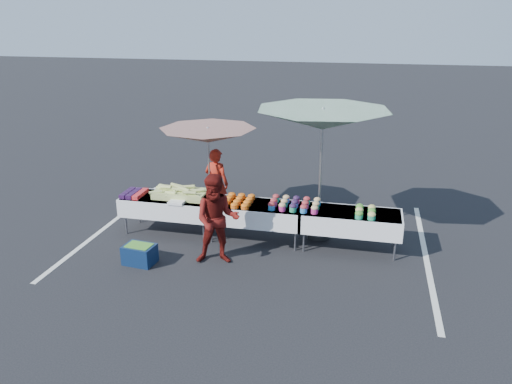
% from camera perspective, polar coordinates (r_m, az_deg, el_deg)
% --- Properties ---
extents(ground, '(80.00, 80.00, 0.00)m').
position_cam_1_polar(ground, '(9.87, 0.00, -5.48)').
color(ground, black).
extents(stripe_left, '(0.10, 5.00, 0.00)m').
position_cam_1_polar(stripe_left, '(10.98, -16.53, -3.65)').
color(stripe_left, silver).
rests_on(stripe_left, ground).
extents(stripe_right, '(0.10, 5.00, 0.00)m').
position_cam_1_polar(stripe_right, '(9.73, 18.83, -6.98)').
color(stripe_right, silver).
rests_on(stripe_right, ground).
extents(table_left, '(1.86, 0.81, 0.75)m').
position_cam_1_polar(table_left, '(10.17, -9.94, -1.45)').
color(table_left, white).
rests_on(table_left, ground).
extents(table_center, '(1.86, 0.81, 0.75)m').
position_cam_1_polar(table_center, '(9.64, 0.00, -2.34)').
color(table_center, white).
rests_on(table_center, ground).
extents(table_right, '(1.86, 0.81, 0.75)m').
position_cam_1_polar(table_right, '(9.43, 10.74, -3.21)').
color(table_right, white).
rests_on(table_right, ground).
extents(berry_punnets, '(0.40, 0.54, 0.08)m').
position_cam_1_polar(berry_punnets, '(10.33, -13.76, -0.16)').
color(berry_punnets, black).
rests_on(berry_punnets, table_left).
extents(corn_pile, '(1.16, 0.57, 0.26)m').
position_cam_1_polar(corn_pile, '(10.03, -8.62, -0.11)').
color(corn_pile, '#A2B45C').
rests_on(corn_pile, table_left).
extents(plastic_bags, '(0.30, 0.25, 0.05)m').
position_cam_1_polar(plastic_bags, '(9.73, -9.04, -1.16)').
color(plastic_bags, white).
rests_on(plastic_bags, table_left).
extents(carrot_bowls, '(0.55, 0.69, 0.11)m').
position_cam_1_polar(carrot_bowls, '(9.63, -2.04, -0.99)').
color(carrot_bowls, '#D85D18').
rests_on(carrot_bowls, table_center).
extents(potato_cups, '(0.94, 0.58, 0.16)m').
position_cam_1_polar(potato_cups, '(9.42, 4.45, -1.31)').
color(potato_cups, '#2977C0').
rests_on(potato_cups, table_right).
extents(bean_baskets, '(0.36, 0.50, 0.15)m').
position_cam_1_polar(bean_baskets, '(9.24, 12.41, -2.20)').
color(bean_baskets, '#228B5E').
rests_on(bean_baskets, table_right).
extents(vendor, '(0.63, 0.49, 1.52)m').
position_cam_1_polar(vendor, '(10.80, -4.52, 1.05)').
color(vendor, '#A82113').
rests_on(vendor, ground).
extents(customer, '(0.92, 0.78, 1.64)m').
position_cam_1_polar(customer, '(8.72, -4.47, -3.16)').
color(customer, '#59100D').
rests_on(customer, ground).
extents(umbrella_left, '(2.37, 2.37, 2.03)m').
position_cam_1_polar(umbrella_left, '(10.31, -5.50, 6.38)').
color(umbrella_left, black).
rests_on(umbrella_left, ground).
extents(umbrella_right, '(3.08, 3.08, 2.59)m').
position_cam_1_polar(umbrella_right, '(9.37, 7.64, 8.12)').
color(umbrella_right, black).
rests_on(umbrella_right, ground).
extents(storage_bin, '(0.58, 0.45, 0.35)m').
position_cam_1_polar(storage_bin, '(9.15, -13.16, -6.89)').
color(storage_bin, '#0C1F40').
rests_on(storage_bin, ground).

